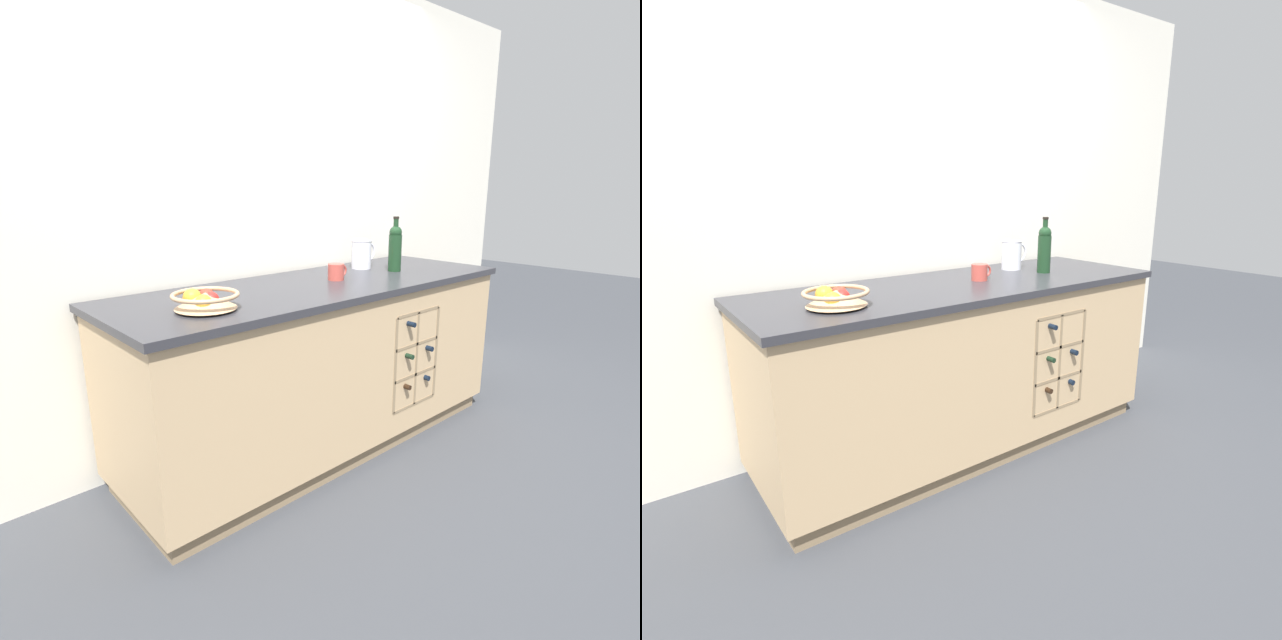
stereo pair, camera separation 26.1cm
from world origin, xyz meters
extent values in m
plane|color=#383A3F|center=(0.00, 0.00, 0.00)|extent=(14.00, 14.00, 0.00)
cube|color=silver|center=(0.00, 0.42, 1.27)|extent=(4.56, 0.06, 2.55)
cube|color=#8B7354|center=(0.00, 0.00, 0.04)|extent=(2.10, 0.65, 0.09)
cube|color=tan|center=(0.00, 0.00, 0.48)|extent=(2.16, 0.71, 0.78)
cube|color=#2D2D33|center=(0.00, 0.00, 0.89)|extent=(2.20, 0.75, 0.03)
cube|color=#8B7354|center=(0.38, -0.25, 0.49)|extent=(0.35, 0.01, 0.52)
cube|color=#8B7354|center=(0.20, -0.31, 0.49)|extent=(0.02, 0.10, 0.52)
cube|color=#8B7354|center=(0.55, -0.31, 0.49)|extent=(0.02, 0.10, 0.52)
cube|color=#8B7354|center=(0.38, -0.31, 0.23)|extent=(0.35, 0.10, 0.02)
cube|color=#8B7354|center=(0.38, -0.31, 0.40)|extent=(0.35, 0.10, 0.02)
cube|color=#8B7354|center=(0.38, -0.31, 0.58)|extent=(0.35, 0.10, 0.02)
cube|color=#8B7354|center=(0.38, -0.31, 0.75)|extent=(0.35, 0.10, 0.02)
cube|color=#8B7354|center=(0.38, -0.31, 0.49)|extent=(0.02, 0.10, 0.52)
cylinder|color=black|center=(0.29, -0.21, 0.36)|extent=(0.07, 0.19, 0.07)
cylinder|color=black|center=(0.29, -0.35, 0.36)|extent=(0.03, 0.08, 0.03)
cylinder|color=black|center=(0.46, -0.18, 0.36)|extent=(0.08, 0.22, 0.08)
cylinder|color=black|center=(0.46, -0.33, 0.36)|extent=(0.03, 0.09, 0.03)
cylinder|color=black|center=(0.29, -0.21, 0.53)|extent=(0.07, 0.20, 0.07)
cylinder|color=black|center=(0.29, -0.35, 0.53)|extent=(0.03, 0.09, 0.03)
cylinder|color=black|center=(0.46, -0.20, 0.54)|extent=(0.07, 0.21, 0.07)
cylinder|color=black|center=(0.46, -0.35, 0.54)|extent=(0.03, 0.09, 0.03)
cylinder|color=black|center=(0.29, -0.21, 0.71)|extent=(0.07, 0.20, 0.07)
cylinder|color=black|center=(0.29, -0.36, 0.71)|extent=(0.03, 0.09, 0.03)
cylinder|color=tan|center=(-0.73, -0.12, 0.91)|extent=(0.12, 0.12, 0.01)
cone|color=tan|center=(-0.73, -0.12, 0.95)|extent=(0.25, 0.25, 0.06)
torus|color=tan|center=(-0.73, -0.12, 0.97)|extent=(0.27, 0.27, 0.02)
sphere|color=red|center=(-0.70, -0.12, 0.94)|extent=(0.07, 0.07, 0.07)
sphere|color=gold|center=(-0.76, -0.06, 0.95)|extent=(0.08, 0.08, 0.08)
sphere|color=red|center=(-0.69, -0.06, 0.95)|extent=(0.07, 0.07, 0.07)
sphere|color=gold|center=(-0.76, -0.15, 0.95)|extent=(0.07, 0.07, 0.07)
cylinder|color=white|center=(0.49, 0.16, 0.99)|extent=(0.12, 0.12, 0.17)
torus|color=white|center=(0.49, 0.16, 1.07)|extent=(0.12, 0.12, 0.01)
torus|color=white|center=(0.55, 0.16, 1.00)|extent=(0.11, 0.01, 0.11)
cylinder|color=#B7473D|center=(0.11, 0.00, 0.95)|extent=(0.09, 0.09, 0.09)
torus|color=#B7473D|center=(0.16, 0.00, 0.95)|extent=(0.07, 0.01, 0.07)
cylinder|color=#19381E|center=(0.56, -0.03, 1.01)|extent=(0.08, 0.08, 0.21)
sphere|color=#19381E|center=(0.56, -0.03, 1.13)|extent=(0.07, 0.07, 0.07)
cylinder|color=#19381E|center=(0.56, -0.03, 1.16)|extent=(0.03, 0.03, 0.09)
cylinder|color=black|center=(0.56, -0.03, 1.21)|extent=(0.03, 0.03, 0.01)
camera|label=1|loc=(-1.70, -1.86, 1.40)|focal=28.00mm
camera|label=2|loc=(-1.50, -2.03, 1.40)|focal=28.00mm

